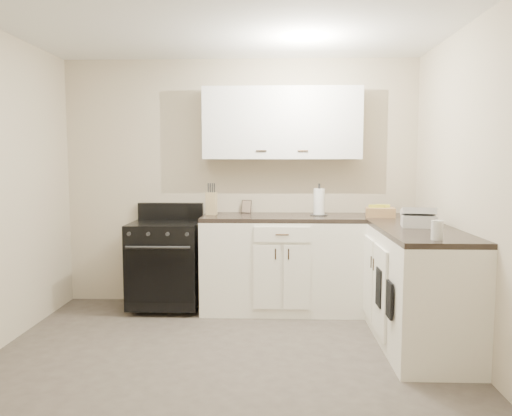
{
  "coord_description": "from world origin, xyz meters",
  "views": [
    {
      "loc": [
        0.35,
        -3.34,
        1.48
      ],
      "look_at": [
        0.2,
        0.85,
        1.08
      ],
      "focal_mm": 35.0,
      "sensor_mm": 36.0,
      "label": 1
    }
  ],
  "objects_px": {
    "countertop_grill": "(418,221)",
    "stove": "(165,264)",
    "paper_towel": "(319,202)",
    "wicker_basket": "(380,212)",
    "knife_block": "(211,203)"
  },
  "relations": [
    {
      "from": "countertop_grill",
      "to": "stove",
      "type": "bearing_deg",
      "value": 171.36
    },
    {
      "from": "paper_towel",
      "to": "wicker_basket",
      "type": "bearing_deg",
      "value": -12.0
    },
    {
      "from": "paper_towel",
      "to": "stove",
      "type": "bearing_deg",
      "value": -177.76
    },
    {
      "from": "wicker_basket",
      "to": "stove",
      "type": "bearing_deg",
      "value": 178.29
    },
    {
      "from": "paper_towel",
      "to": "countertop_grill",
      "type": "xyz_separation_m",
      "value": [
        0.74,
        -0.81,
        -0.08
      ]
    },
    {
      "from": "stove",
      "to": "countertop_grill",
      "type": "xyz_separation_m",
      "value": [
        2.25,
        -0.75,
        0.53
      ]
    },
    {
      "from": "stove",
      "to": "countertop_grill",
      "type": "relative_size",
      "value": 3.1
    },
    {
      "from": "wicker_basket",
      "to": "knife_block",
      "type": "bearing_deg",
      "value": 174.93
    },
    {
      "from": "knife_block",
      "to": "wicker_basket",
      "type": "relative_size",
      "value": 0.84
    },
    {
      "from": "stove",
      "to": "countertop_grill",
      "type": "distance_m",
      "value": 2.43
    },
    {
      "from": "wicker_basket",
      "to": "countertop_grill",
      "type": "height_order",
      "value": "countertop_grill"
    },
    {
      "from": "stove",
      "to": "wicker_basket",
      "type": "height_order",
      "value": "wicker_basket"
    },
    {
      "from": "paper_towel",
      "to": "wicker_basket",
      "type": "height_order",
      "value": "paper_towel"
    },
    {
      "from": "paper_towel",
      "to": "wicker_basket",
      "type": "distance_m",
      "value": 0.59
    },
    {
      "from": "stove",
      "to": "countertop_grill",
      "type": "height_order",
      "value": "countertop_grill"
    }
  ]
}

